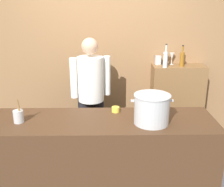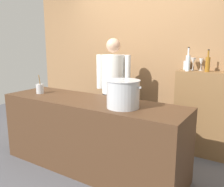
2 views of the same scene
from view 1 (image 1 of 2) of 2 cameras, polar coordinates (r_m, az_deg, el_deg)
name	(u,v)px [view 1 (image 1 of 2)]	position (r m, az deg, el deg)	size (l,w,h in m)	color
brick_back_panel	(103,43)	(4.05, -2.01, 10.50)	(4.40, 0.10, 3.00)	olive
prep_counter	(101,157)	(3.07, -2.23, -13.25)	(2.42, 0.70, 0.90)	#472D1C
bar_cabinet	(176,105)	(4.20, 13.33, -2.34)	(0.76, 0.32, 1.21)	brown
chef	(91,91)	(3.58, -4.46, 0.52)	(0.51, 0.39, 1.66)	black
stockpot_large	(152,109)	(2.76, 8.35, -3.25)	(0.43, 0.37, 0.30)	#B7BABF
utensil_crock	(19,116)	(2.94, -19.08, -4.53)	(0.10, 0.10, 0.26)	#B7BABF
butter_jar	(116,109)	(3.05, 0.75, -3.37)	(0.09, 0.09, 0.06)	yellow
wine_bottle_amber	(182,59)	(3.97, 14.52, 7.07)	(0.06, 0.06, 0.30)	#8C5919
wine_bottle_clear	(165,59)	(3.85, 11.19, 7.12)	(0.06, 0.06, 0.33)	silver
wine_glass_wide	(165,56)	(4.01, 11.18, 7.73)	(0.08, 0.08, 0.18)	silver
wine_glass_short	(172,57)	(4.07, 12.51, 7.60)	(0.07, 0.07, 0.17)	silver
spice_tin_silver	(158,60)	(4.04, 9.62, 6.96)	(0.08, 0.08, 0.13)	#B2B2B7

